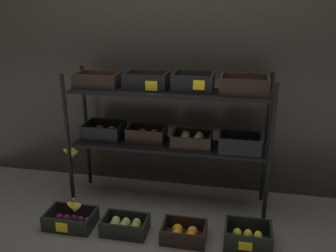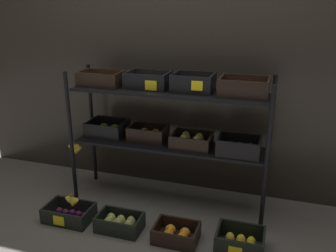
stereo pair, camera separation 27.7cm
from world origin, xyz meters
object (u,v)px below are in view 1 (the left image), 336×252
object	(u,v)px
crate_ground_pear	(125,226)
crate_ground_lemon	(248,238)
crate_ground_plum	(71,221)
banana_bunch_loose	(75,206)
crate_ground_orange	(184,233)
display_rack	(166,115)

from	to	relation	value
crate_ground_pear	crate_ground_lemon	distance (m)	0.86
crate_ground_plum	banana_bunch_loose	world-z (taller)	banana_bunch_loose
crate_ground_plum	crate_ground_pear	distance (m)	0.42
crate_ground_plum	crate_ground_orange	bearing A→B (deg)	0.38
crate_ground_pear	banana_bunch_loose	world-z (taller)	banana_bunch_loose
banana_bunch_loose	crate_ground_plum	bearing A→B (deg)	-178.22
crate_ground_plum	crate_ground_orange	xyz separation A→B (m)	(0.84, 0.01, 0.00)
display_rack	banana_bunch_loose	xyz separation A→B (m)	(-0.58, -0.50, -0.57)
display_rack	crate_ground_orange	distance (m)	0.88
crate_ground_pear	crate_ground_lemon	world-z (taller)	crate_ground_lemon
crate_ground_lemon	banana_bunch_loose	bearing A→B (deg)	-178.53
display_rack	crate_ground_pear	bearing A→B (deg)	-111.95
crate_ground_orange	banana_bunch_loose	xyz separation A→B (m)	(-0.80, -0.00, 0.12)
crate_ground_plum	crate_ground_lemon	xyz separation A→B (m)	(1.27, 0.03, 0.01)
crate_ground_orange	banana_bunch_loose	distance (m)	0.81
display_rack	crate_ground_orange	size ratio (longest dim) A/B	5.37
crate_ground_pear	crate_ground_lemon	bearing A→B (deg)	2.20
crate_ground_orange	crate_ground_lemon	size ratio (longest dim) A/B	0.97
crate_ground_orange	banana_bunch_loose	size ratio (longest dim) A/B	2.32
display_rack	crate_ground_plum	world-z (taller)	display_rack
crate_ground_plum	crate_ground_lemon	size ratio (longest dim) A/B	1.12
banana_bunch_loose	crate_ground_lemon	bearing A→B (deg)	1.47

